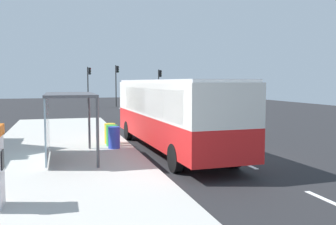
% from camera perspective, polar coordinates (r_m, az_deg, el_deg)
% --- Properties ---
extents(ground_plane, '(56.00, 92.00, 0.04)m').
position_cam_1_polar(ground_plane, '(28.71, -3.06, -1.55)').
color(ground_plane, '#262628').
extents(sidewalk_platform, '(6.20, 30.00, 0.18)m').
position_cam_1_polar(sidewalk_platform, '(16.09, -15.76, -6.32)').
color(sidewalk_platform, beige).
rests_on(sidewalk_platform, ground).
extents(lane_stripe_seg_0, '(0.16, 2.20, 0.01)m').
position_cam_1_polar(lane_stripe_seg_0, '(10.75, 24.02, -12.56)').
color(lane_stripe_seg_0, silver).
rests_on(lane_stripe_seg_0, ground).
extents(lane_stripe_seg_1, '(0.16, 2.20, 0.01)m').
position_cam_1_polar(lane_stripe_seg_1, '(14.78, 11.33, -7.54)').
color(lane_stripe_seg_1, silver).
rests_on(lane_stripe_seg_1, ground).
extents(lane_stripe_seg_2, '(0.16, 2.20, 0.01)m').
position_cam_1_polar(lane_stripe_seg_2, '(19.27, 4.44, -4.59)').
color(lane_stripe_seg_2, silver).
rests_on(lane_stripe_seg_2, ground).
extents(lane_stripe_seg_3, '(0.16, 2.20, 0.01)m').
position_cam_1_polar(lane_stripe_seg_3, '(23.97, 0.23, -2.74)').
color(lane_stripe_seg_3, silver).
rests_on(lane_stripe_seg_3, ground).
extents(lane_stripe_seg_4, '(0.16, 2.20, 0.01)m').
position_cam_1_polar(lane_stripe_seg_4, '(28.77, -2.58, -1.49)').
color(lane_stripe_seg_4, silver).
rests_on(lane_stripe_seg_4, ground).
extents(lane_stripe_seg_5, '(0.16, 2.20, 0.01)m').
position_cam_1_polar(lane_stripe_seg_5, '(33.62, -4.58, -0.60)').
color(lane_stripe_seg_5, silver).
rests_on(lane_stripe_seg_5, ground).
extents(lane_stripe_seg_6, '(0.16, 2.20, 0.01)m').
position_cam_1_polar(lane_stripe_seg_6, '(38.52, -6.07, 0.07)').
color(lane_stripe_seg_6, silver).
rests_on(lane_stripe_seg_6, ground).
extents(lane_stripe_seg_7, '(0.16, 2.20, 0.01)m').
position_cam_1_polar(lane_stripe_seg_7, '(43.43, -7.23, 0.59)').
color(lane_stripe_seg_7, silver).
rests_on(lane_stripe_seg_7, ground).
extents(bus, '(2.91, 11.09, 3.21)m').
position_cam_1_polar(bus, '(16.60, 0.50, 0.30)').
color(bus, red).
rests_on(bus, ground).
extents(white_van, '(2.21, 5.28, 2.30)m').
position_cam_1_polar(white_van, '(37.67, -2.85, 2.03)').
color(white_van, silver).
rests_on(white_van, ground).
extents(sedan_near, '(1.98, 4.47, 1.52)m').
position_cam_1_polar(sedan_near, '(44.36, -4.75, 1.71)').
color(sedan_near, '#B7B7BC').
rests_on(sedan_near, ground).
extents(recycling_bin_blue, '(0.52, 0.52, 0.95)m').
position_cam_1_polar(recycling_bin_blue, '(16.71, -8.24, -3.81)').
color(recycling_bin_blue, blue).
rests_on(recycling_bin_blue, sidewalk_platform).
extents(recycling_bin_green, '(0.52, 0.52, 0.95)m').
position_cam_1_polar(recycling_bin_green, '(17.40, -8.56, -3.48)').
color(recycling_bin_green, green).
rests_on(recycling_bin_green, sidewalk_platform).
extents(recycling_bin_yellow, '(0.52, 0.52, 0.95)m').
position_cam_1_polar(recycling_bin_yellow, '(18.09, -8.85, -3.17)').
color(recycling_bin_yellow, yellow).
rests_on(recycling_bin_yellow, sidewalk_platform).
extents(traffic_light_near_side, '(0.49, 0.28, 4.62)m').
position_cam_1_polar(traffic_light_near_side, '(46.71, -1.32, 4.70)').
color(traffic_light_near_side, '#2D2D2D').
rests_on(traffic_light_near_side, ground).
extents(traffic_light_far_side, '(0.49, 0.28, 4.88)m').
position_cam_1_polar(traffic_light_far_side, '(46.07, -12.02, 4.80)').
color(traffic_light_far_side, '#2D2D2D').
rests_on(traffic_light_far_side, ground).
extents(traffic_light_median, '(0.49, 0.28, 5.16)m').
position_cam_1_polar(traffic_light_median, '(47.25, -7.84, 5.06)').
color(traffic_light_median, '#2D2D2D').
rests_on(traffic_light_median, ground).
extents(bus_shelter, '(1.80, 4.00, 2.50)m').
position_cam_1_polar(bus_shelter, '(14.73, -15.95, 0.55)').
color(bus_shelter, '#4C4C51').
rests_on(bus_shelter, sidewalk_platform).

